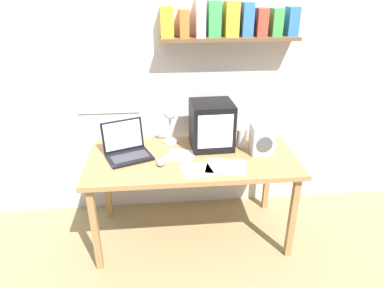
{
  "coord_description": "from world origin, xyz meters",
  "views": [
    {
      "loc": [
        -0.21,
        -2.24,
        1.88
      ],
      "look_at": [
        0.0,
        0.0,
        0.82
      ],
      "focal_mm": 32.0,
      "sensor_mm": 36.0,
      "label": 1
    }
  ],
  "objects": [
    {
      "name": "ground_plane",
      "position": [
        0.0,
        0.0,
        0.0
      ],
      "size": [
        12.0,
        12.0,
        0.0
      ],
      "primitive_type": "plane",
      "color": "#948258"
    },
    {
      "name": "back_wall",
      "position": [
        0.01,
        0.49,
        1.31
      ],
      "size": [
        5.6,
        0.24,
        2.6
      ],
      "color": "silver",
      "rests_on": "ground_plane"
    },
    {
      "name": "corner_desk",
      "position": [
        0.0,
        0.0,
        0.66
      ],
      "size": [
        1.53,
        0.74,
        0.72
      ],
      "color": "#A17748",
      "rests_on": "ground_plane"
    },
    {
      "name": "crt_monitor",
      "position": [
        0.17,
        0.16,
        0.9
      ],
      "size": [
        0.33,
        0.32,
        0.36
      ],
      "rotation": [
        0.0,
        0.0,
        0.04
      ],
      "color": "black",
      "rests_on": "corner_desk"
    },
    {
      "name": "laptop",
      "position": [
        -0.48,
        0.07,
        0.78
      ],
      "size": [
        0.39,
        0.37,
        0.25
      ],
      "rotation": [
        0.0,
        0.0,
        0.38
      ],
      "color": "black",
      "rests_on": "corner_desk"
    },
    {
      "name": "desk_lamp",
      "position": [
        -0.15,
        0.22,
        0.92
      ],
      "size": [
        0.11,
        0.15,
        0.31
      ],
      "rotation": [
        0.0,
        0.0,
        0.03
      ],
      "color": "silver",
      "rests_on": "corner_desk"
    },
    {
      "name": "juice_glass",
      "position": [
        0.4,
        0.13,
        0.78
      ],
      "size": [
        0.08,
        0.08,
        0.15
      ],
      "color": "white",
      "rests_on": "corner_desk"
    },
    {
      "name": "space_heater",
      "position": [
        0.52,
        0.01,
        0.83
      ],
      "size": [
        0.17,
        0.14,
        0.22
      ],
      "rotation": [
        0.0,
        0.0,
        0.03
      ],
      "color": "silver",
      "rests_on": "corner_desk"
    },
    {
      "name": "computer_mouse",
      "position": [
        -0.23,
        -0.1,
        0.74
      ],
      "size": [
        0.07,
        0.11,
        0.03
      ],
      "rotation": [
        0.0,
        0.0,
        -0.11
      ],
      "color": "gray",
      "rests_on": "corner_desk"
    },
    {
      "name": "loose_paper_near_laptop",
      "position": [
        -0.08,
        0.02,
        0.72
      ],
      "size": [
        0.26,
        0.26,
        0.0
      ],
      "rotation": [
        0.0,
        0.0,
        -0.36
      ],
      "color": "white",
      "rests_on": "corner_desk"
    },
    {
      "name": "open_notebook",
      "position": [
        0.22,
        -0.19,
        0.72
      ],
      "size": [
        0.32,
        0.28,
        0.0
      ],
      "rotation": [
        0.0,
        0.0,
        -0.26
      ],
      "color": "silver",
      "rests_on": "corner_desk"
    },
    {
      "name": "printed_handout",
      "position": [
        0.02,
        -0.21,
        0.72
      ],
      "size": [
        0.23,
        0.23,
        0.0
      ],
      "rotation": [
        0.0,
        0.0,
        0.18
      ],
      "color": "white",
      "rests_on": "corner_desk"
    }
  ]
}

